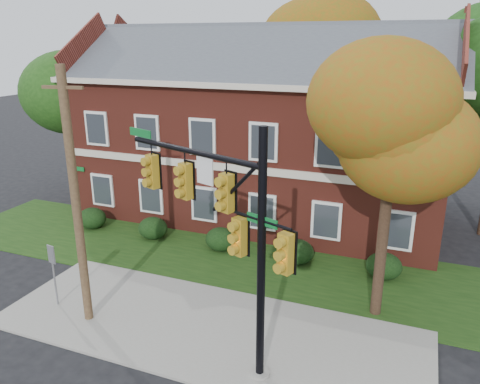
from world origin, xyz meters
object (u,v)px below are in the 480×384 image
at_px(tree_near_right, 402,122).
at_px(utility_pole, 76,201).
at_px(sign_post, 53,266).
at_px(hedge_far_right, 384,266).
at_px(hedge_center, 221,239).
at_px(hedge_far_left, 92,218).
at_px(apartment_building, 261,121).
at_px(tree_far_rear, 323,42).
at_px(traffic_signal, 225,220).
at_px(hedge_left, 153,228).
at_px(tree_left_rear, 89,83).
at_px(hedge_right, 297,252).

xyz_separation_m(tree_near_right, utility_pole, (-9.14, -3.81, -2.44)).
relative_size(utility_pole, sign_post, 3.57).
bearing_deg(hedge_far_right, hedge_center, 180.00).
bearing_deg(hedge_far_left, sign_post, -61.16).
height_order(apartment_building, sign_post, apartment_building).
distance_m(tree_far_rear, traffic_signal, 20.40).
xyz_separation_m(tree_far_rear, utility_pole, (-3.26, -19.74, -4.62)).
xyz_separation_m(hedge_far_left, hedge_center, (7.00, 0.00, 0.00)).
height_order(hedge_left, tree_near_right, tree_near_right).
xyz_separation_m(hedge_left, utility_pole, (1.58, -6.65, 3.70)).
height_order(hedge_far_left, utility_pole, utility_pole).
height_order(tree_left_rear, utility_pole, tree_left_rear).
distance_m(hedge_right, traffic_signal, 7.77).
bearing_deg(hedge_center, traffic_signal, -64.85).
relative_size(hedge_right, utility_pole, 0.17).
bearing_deg(tree_far_rear, tree_left_rear, -141.03).
xyz_separation_m(tree_left_rear, utility_pole, (7.81, -10.78, -2.45)).
height_order(apartment_building, utility_pole, apartment_building).
height_order(tree_far_rear, traffic_signal, tree_far_rear).
xyz_separation_m(hedge_left, tree_far_rear, (4.84, 13.09, 8.32)).
bearing_deg(sign_post, apartment_building, 85.20).
distance_m(hedge_far_right, tree_left_rear, 18.30).
bearing_deg(hedge_right, utility_pole, -129.18).
bearing_deg(traffic_signal, apartment_building, 125.35).
xyz_separation_m(apartment_building, tree_left_rear, (-9.73, -1.12, 1.69)).
bearing_deg(tree_left_rear, tree_far_rear, 38.97).
xyz_separation_m(hedge_right, traffic_signal, (-0.34, -6.73, 3.86)).
distance_m(hedge_far_left, hedge_left, 3.50).
distance_m(apartment_building, traffic_signal, 12.41).
relative_size(tree_near_right, utility_pole, 1.03).
bearing_deg(hedge_right, hedge_center, 180.00).
height_order(hedge_center, traffic_signal, traffic_signal).
distance_m(apartment_building, tree_left_rear, 9.94).
bearing_deg(tree_far_rear, hedge_center, -95.85).
distance_m(tree_left_rear, tree_far_rear, 14.40).
bearing_deg(sign_post, hedge_center, 73.13).
bearing_deg(tree_near_right, hedge_left, 165.19).
bearing_deg(sign_post, tree_far_rear, 87.99).
xyz_separation_m(apartment_building, hedge_right, (3.50, -5.25, -4.46)).
xyz_separation_m(hedge_right, utility_pole, (-5.42, -6.65, 3.70)).
bearing_deg(sign_post, utility_pole, 1.56).
xyz_separation_m(apartment_building, traffic_signal, (3.16, -11.98, -0.60)).
distance_m(hedge_left, tree_left_rear, 9.69).
relative_size(tree_far_rear, sign_post, 4.93).
height_order(hedge_left, traffic_signal, traffic_signal).
height_order(hedge_left, tree_far_rear, tree_far_rear).
distance_m(apartment_building, hedge_far_right, 9.82).
xyz_separation_m(tree_left_rear, tree_far_rear, (11.07, 8.96, 2.16)).
distance_m(apartment_building, tree_near_right, 10.97).
relative_size(apartment_building, hedge_center, 13.43).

